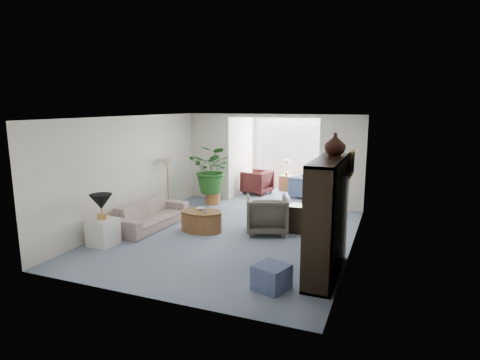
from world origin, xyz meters
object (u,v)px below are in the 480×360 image
at_px(end_table, 103,232).
at_px(coffee_bowl, 201,209).
at_px(framed_picture, 352,164).
at_px(entertainment_cabinet, 327,218).
at_px(cabinet_urn, 335,144).
at_px(wingback_chair, 267,215).
at_px(sofa, 151,214).
at_px(side_table_dark, 301,219).
at_px(table_lamp, 101,202).
at_px(ottoman, 271,277).
at_px(sunroom_table, 286,183).
at_px(sunroom_chair_maroon, 257,182).
at_px(plant_pot, 213,198).
at_px(coffee_cup, 205,211).
at_px(sunroom_chair_blue, 304,187).
at_px(floor_lamp, 167,164).
at_px(coffee_table, 201,221).

bearing_deg(end_table, coffee_bowl, 49.82).
xyz_separation_m(framed_picture, entertainment_cabinet, (-0.23, -1.13, -0.74)).
bearing_deg(cabinet_urn, wingback_chair, 142.29).
relative_size(framed_picture, sofa, 0.25).
bearing_deg(side_table_dark, table_lamp, -147.26).
distance_m(framed_picture, wingback_chair, 2.29).
bearing_deg(ottoman, sunroom_table, 103.14).
height_order(entertainment_cabinet, cabinet_urn, cabinet_urn).
height_order(wingback_chair, side_table_dark, wingback_chair).
height_order(side_table_dark, sunroom_chair_maroon, sunroom_chair_maroon).
relative_size(framed_picture, plant_pot, 1.25).
bearing_deg(sunroom_chair_maroon, entertainment_cabinet, 41.68).
xyz_separation_m(end_table, coffee_bowl, (1.36, 1.61, 0.21)).
relative_size(end_table, plant_pot, 1.33).
distance_m(coffee_cup, sunroom_chair_blue, 4.29).
bearing_deg(table_lamp, side_table_dark, 32.74).
height_order(side_table_dark, ottoman, side_table_dark).
xyz_separation_m(wingback_chair, cabinet_urn, (1.56, -1.21, 1.70)).
distance_m(floor_lamp, sunroom_chair_maroon, 3.30).
bearing_deg(table_lamp, end_table, 0.00).
height_order(sofa, cabinet_urn, cabinet_urn).
distance_m(entertainment_cabinet, sunroom_table, 6.48).
xyz_separation_m(coffee_bowl, side_table_dark, (2.12, 0.63, -0.17)).
distance_m(entertainment_cabinet, sunroom_chair_maroon, 6.11).
height_order(table_lamp, cabinet_urn, cabinet_urn).
bearing_deg(cabinet_urn, floor_lamp, 156.44).
bearing_deg(sunroom_chair_maroon, framed_picture, 49.98).
bearing_deg(wingback_chair, end_table, 14.08).
xyz_separation_m(sofa, side_table_dark, (3.28, 0.89, 0.00)).
xyz_separation_m(sunroom_chair_blue, sunroom_table, (-0.75, 0.75, -0.08)).
bearing_deg(entertainment_cabinet, sunroom_table, 110.65).
distance_m(cabinet_urn, sunroom_chair_maroon, 5.91).
xyz_separation_m(end_table, side_table_dark, (3.48, 2.24, 0.03)).
distance_m(floor_lamp, coffee_cup, 2.27).
bearing_deg(framed_picture, floor_lamp, 164.25).
height_order(sofa, sunroom_chair_maroon, sunroom_chair_maroon).
xyz_separation_m(coffee_table, sunroom_chair_maroon, (-0.09, 3.99, 0.14)).
distance_m(table_lamp, ottoman, 3.78).
relative_size(wingback_chair, side_table_dark, 1.48).
bearing_deg(side_table_dark, coffee_cup, -156.67).
height_order(framed_picture, side_table_dark, framed_picture).
bearing_deg(ottoman, table_lamp, 170.62).
relative_size(end_table, ottoman, 1.14).
bearing_deg(coffee_table, sunroom_table, 82.07).
bearing_deg(table_lamp, framed_picture, 16.53).
xyz_separation_m(floor_lamp, entertainment_cabinet, (4.50, -2.46, -0.29)).
bearing_deg(coffee_bowl, ottoman, -43.76).
relative_size(sofa, ottoman, 4.32).
distance_m(framed_picture, end_table, 4.98).
xyz_separation_m(framed_picture, coffee_cup, (-3.01, 0.05, -1.20)).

